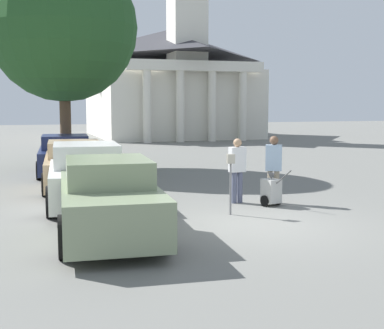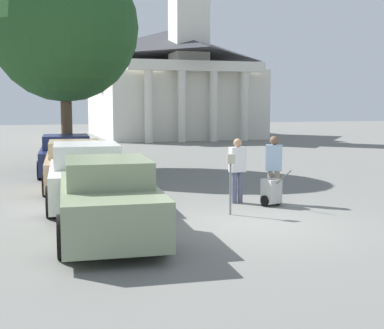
{
  "view_description": "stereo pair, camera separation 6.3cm",
  "coord_description": "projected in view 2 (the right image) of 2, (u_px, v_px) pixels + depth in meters",
  "views": [
    {
      "loc": [
        -4.7,
        -10.33,
        2.58
      ],
      "look_at": [
        -0.65,
        2.13,
        1.1
      ],
      "focal_mm": 50.0,
      "sensor_mm": 36.0,
      "label": 1
    },
    {
      "loc": [
        -4.64,
        -10.35,
        2.58
      ],
      "look_at": [
        -0.65,
        2.13,
        1.1
      ],
      "focal_mm": 50.0,
      "sensor_mm": 36.0,
      "label": 2
    }
  ],
  "objects": [
    {
      "name": "church",
      "position": [
        171.0,
        77.0,
        43.06
      ],
      "size": [
        11.79,
        14.7,
        20.54
      ],
      "color": "silver",
      "rests_on": "ground_plane"
    },
    {
      "name": "shade_tree",
      "position": [
        64.0,
        28.0,
        20.77
      ],
      "size": [
        5.77,
        5.77,
        8.44
      ],
      "color": "brown",
      "rests_on": "ground_plane"
    },
    {
      "name": "ground_plane",
      "position": [
        251.0,
        225.0,
        11.49
      ],
      "size": [
        120.0,
        120.0,
        0.0
      ],
      "primitive_type": "plane",
      "color": "slate"
    },
    {
      "name": "parked_car_tan",
      "position": [
        75.0,
        165.0,
        16.64
      ],
      "size": [
        2.17,
        5.09,
        1.46
      ],
      "rotation": [
        0.0,
        0.0,
        -0.07
      ],
      "color": "tan",
      "rests_on": "ground_plane"
    },
    {
      "name": "parked_car_sage",
      "position": [
        107.0,
        199.0,
        10.52
      ],
      "size": [
        2.18,
        4.96,
        1.54
      ],
      "rotation": [
        0.0,
        0.0,
        -0.07
      ],
      "color": "gray",
      "rests_on": "ground_plane"
    },
    {
      "name": "parked_car_white",
      "position": [
        86.0,
        176.0,
        13.79
      ],
      "size": [
        2.23,
        5.07,
        1.59
      ],
      "rotation": [
        0.0,
        0.0,
        -0.07
      ],
      "color": "silver",
      "rests_on": "ground_plane"
    },
    {
      "name": "person_worker",
      "position": [
        237.0,
        166.0,
        13.93
      ],
      "size": [
        0.44,
        0.26,
        1.7
      ],
      "rotation": [
        0.0,
        0.0,
        3.23
      ],
      "color": "#515670",
      "rests_on": "ground_plane"
    },
    {
      "name": "person_supervisor",
      "position": [
        274.0,
        165.0,
        13.92
      ],
      "size": [
        0.47,
        0.39,
        1.76
      ],
      "rotation": [
        0.0,
        0.0,
        2.66
      ],
      "color": "gray",
      "rests_on": "ground_plane"
    },
    {
      "name": "parking_meter",
      "position": [
        231.0,
        173.0,
        12.43
      ],
      "size": [
        0.18,
        0.09,
        1.43
      ],
      "color": "slate",
      "rests_on": "ground_plane"
    },
    {
      "name": "equipment_cart",
      "position": [
        271.0,
        191.0,
        13.61
      ],
      "size": [
        0.52,
        1.0,
        1.0
      ],
      "rotation": [
        0.0,
        0.0,
        0.2
      ],
      "color": "#B2B2AD",
      "rests_on": "ground_plane"
    },
    {
      "name": "parked_car_navy",
      "position": [
        66.0,
        156.0,
        19.83
      ],
      "size": [
        2.24,
        4.72,
        1.46
      ],
      "rotation": [
        0.0,
        0.0,
        -0.07
      ],
      "color": "#19234C",
      "rests_on": "ground_plane"
    }
  ]
}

